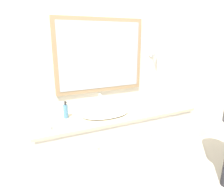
# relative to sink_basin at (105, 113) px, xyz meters

# --- Properties ---
(wall_back) EXTENTS (8.00, 0.18, 2.55)m
(wall_back) POSITION_rel_sink_basin_xyz_m (0.13, 0.34, 0.35)
(wall_back) COLOR silver
(wall_back) RESTS_ON ground_plane
(vanity_counter) EXTENTS (1.89, 0.59, 0.91)m
(vanity_counter) POSITION_rel_sink_basin_xyz_m (0.13, 0.02, -0.47)
(vanity_counter) COLOR beige
(vanity_counter) RESTS_ON ground_plane
(sink_basin) EXTENTS (0.54, 0.38, 0.20)m
(sink_basin) POSITION_rel_sink_basin_xyz_m (0.00, 0.00, 0.00)
(sink_basin) COLOR white
(sink_basin) RESTS_ON vanity_counter
(soap_bottle) EXTENTS (0.05, 0.05, 0.19)m
(soap_bottle) POSITION_rel_sink_basin_xyz_m (-0.43, 0.09, 0.06)
(soap_bottle) COLOR teal
(soap_bottle) RESTS_ON vanity_counter
(appliance_box) EXTENTS (0.19, 0.13, 0.14)m
(appliance_box) POSITION_rel_sink_basin_xyz_m (0.93, -0.04, 0.05)
(appliance_box) COLOR #BCBCC1
(appliance_box) RESTS_ON vanity_counter
(picture_frame) EXTENTS (0.10, 0.01, 0.15)m
(picture_frame) POSITION_rel_sink_basin_xyz_m (0.60, 0.09, 0.05)
(picture_frame) COLOR #B2B2B7
(picture_frame) RESTS_ON vanity_counter
(hand_towel_near_sink) EXTENTS (0.16, 0.12, 0.04)m
(hand_towel_near_sink) POSITION_rel_sink_basin_xyz_m (-0.69, -0.09, -0.00)
(hand_towel_near_sink) COLOR #A8B7C6
(hand_towel_near_sink) RESTS_ON vanity_counter
(metal_tray) EXTENTS (0.15, 0.13, 0.01)m
(metal_tray) POSITION_rel_sink_basin_xyz_m (0.45, -0.14, -0.01)
(metal_tray) COLOR silver
(metal_tray) RESTS_ON vanity_counter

